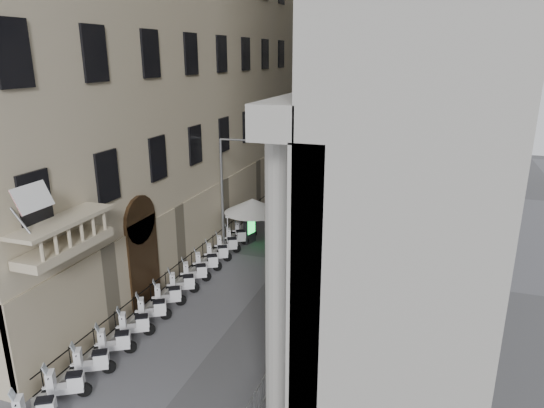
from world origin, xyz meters
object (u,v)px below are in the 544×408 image
Objects in this scene: street_lamp at (226,186)px; info_kiosk at (250,228)px; pedestrian_a at (290,216)px; pedestrian_b at (360,199)px; security_tent at (253,207)px.

info_kiosk is at bearing 51.06° from street_lamp.
pedestrian_b is (3.99, 6.43, -0.22)m from pedestrian_a.
security_tent is at bearing 46.34° from street_lamp.
street_lamp reaches higher than info_kiosk.
security_tent is 1.49m from info_kiosk.
pedestrian_b is (6.69, 11.28, -3.43)m from street_lamp.
pedestrian_a is at bearing 66.22° from security_tent.
security_tent is 3.93m from pedestrian_a.
pedestrian_b is (5.45, 9.75, -1.73)m from security_tent.
security_tent reaches higher than pedestrian_a.
street_lamp reaches higher than security_tent.
pedestrian_a is (1.72, 3.41, -0.05)m from info_kiosk.
security_tent is at bearing 34.31° from info_kiosk.
street_lamp is 6.41m from pedestrian_a.
pedestrian_a is (2.70, 4.85, -3.21)m from street_lamp.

